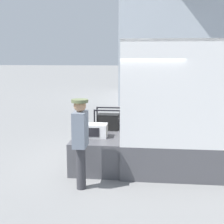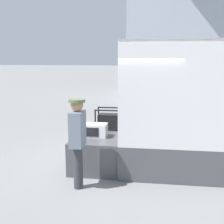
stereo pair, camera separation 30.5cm
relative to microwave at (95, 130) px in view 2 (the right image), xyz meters
The scene contains 6 objects.
ground_plane 1.14m from the microwave, 31.94° to the left, with size 160.00×160.00×0.00m, color gray.
tailgate_deck 0.65m from the microwave, 80.66° to the left, with size 1.11×2.20×0.73m, color #4C4C51.
microwave is the anchor object (origin of this frame).
portable_generator 0.80m from the microwave, 73.49° to the left, with size 0.67×0.46×0.54m.
worker_person 1.21m from the microwave, 94.45° to the right, with size 0.32×0.44×1.76m.
house_backdrop 13.92m from the microwave, 75.07° to the left, with size 7.79×8.23×8.88m.
Camera 2 is at (0.79, -7.17, 2.54)m, focal length 50.00 mm.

